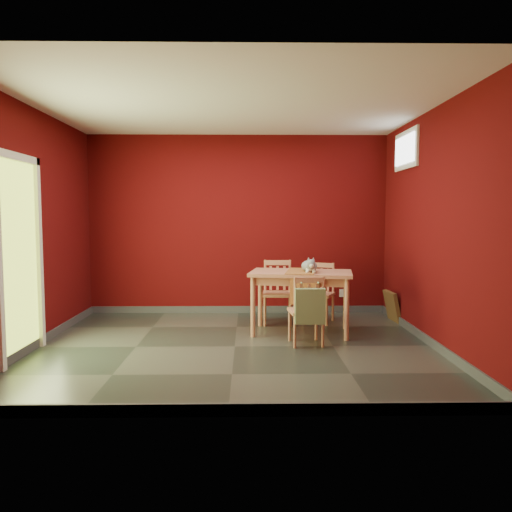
{
  "coord_description": "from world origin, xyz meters",
  "views": [
    {
      "loc": [
        0.15,
        -5.59,
        1.49
      ],
      "look_at": [
        0.25,
        0.45,
        1.0
      ],
      "focal_mm": 35.0,
      "sensor_mm": 36.0,
      "label": 1
    }
  ],
  "objects_px": {
    "chair_far_right": "(319,292)",
    "tote_bag": "(310,306)",
    "chair_near": "(307,310)",
    "dining_table": "(301,279)",
    "chair_far_left": "(278,291)",
    "cat": "(309,264)",
    "picture_frame": "(392,306)"
  },
  "relations": [
    {
      "from": "chair_near",
      "to": "picture_frame",
      "type": "distance_m",
      "value": 1.88
    },
    {
      "from": "cat",
      "to": "chair_far_right",
      "type": "bearing_deg",
      "value": 70.68
    },
    {
      "from": "tote_bag",
      "to": "picture_frame",
      "type": "relative_size",
      "value": 1.07
    },
    {
      "from": "tote_bag",
      "to": "picture_frame",
      "type": "distance_m",
      "value": 2.02
    },
    {
      "from": "dining_table",
      "to": "chair_far_right",
      "type": "height_order",
      "value": "chair_far_right"
    },
    {
      "from": "chair_far_right",
      "to": "cat",
      "type": "bearing_deg",
      "value": -108.07
    },
    {
      "from": "chair_far_right",
      "to": "chair_near",
      "type": "relative_size",
      "value": 1.02
    },
    {
      "from": "tote_bag",
      "to": "chair_far_right",
      "type": "bearing_deg",
      "value": 77.9
    },
    {
      "from": "cat",
      "to": "picture_frame",
      "type": "distance_m",
      "value": 1.62
    },
    {
      "from": "dining_table",
      "to": "chair_far_right",
      "type": "relative_size",
      "value": 1.65
    },
    {
      "from": "chair_near",
      "to": "tote_bag",
      "type": "xyz_separation_m",
      "value": [
        0.01,
        -0.2,
        0.08
      ]
    },
    {
      "from": "chair_far_left",
      "to": "tote_bag",
      "type": "bearing_deg",
      "value": -78.61
    },
    {
      "from": "chair_far_left",
      "to": "dining_table",
      "type": "bearing_deg",
      "value": -65.95
    },
    {
      "from": "cat",
      "to": "picture_frame",
      "type": "height_order",
      "value": "cat"
    },
    {
      "from": "dining_table",
      "to": "picture_frame",
      "type": "relative_size",
      "value": 3.15
    },
    {
      "from": "chair_far_right",
      "to": "picture_frame",
      "type": "bearing_deg",
      "value": 1.49
    },
    {
      "from": "tote_bag",
      "to": "picture_frame",
      "type": "xyz_separation_m",
      "value": [
        1.35,
        1.48,
        -0.28
      ]
    },
    {
      "from": "chair_far_left",
      "to": "picture_frame",
      "type": "bearing_deg",
      "value": 3.5
    },
    {
      "from": "chair_far_left",
      "to": "chair_far_right",
      "type": "bearing_deg",
      "value": 7.03
    },
    {
      "from": "dining_table",
      "to": "chair_far_left",
      "type": "bearing_deg",
      "value": 114.05
    },
    {
      "from": "chair_near",
      "to": "picture_frame",
      "type": "relative_size",
      "value": 1.86
    },
    {
      "from": "tote_bag",
      "to": "cat",
      "type": "height_order",
      "value": "cat"
    },
    {
      "from": "cat",
      "to": "tote_bag",
      "type": "bearing_deg",
      "value": -97.38
    },
    {
      "from": "chair_far_right",
      "to": "chair_far_left",
      "type": "bearing_deg",
      "value": -172.97
    },
    {
      "from": "chair_near",
      "to": "tote_bag",
      "type": "height_order",
      "value": "chair_near"
    },
    {
      "from": "chair_near",
      "to": "cat",
      "type": "distance_m",
      "value": 0.73
    },
    {
      "from": "chair_far_right",
      "to": "tote_bag",
      "type": "height_order",
      "value": "chair_far_right"
    },
    {
      "from": "chair_far_left",
      "to": "cat",
      "type": "relative_size",
      "value": 2.15
    },
    {
      "from": "cat",
      "to": "picture_frame",
      "type": "bearing_deg",
      "value": 28.87
    },
    {
      "from": "dining_table",
      "to": "cat",
      "type": "relative_size",
      "value": 3.38
    },
    {
      "from": "chair_far_left",
      "to": "cat",
      "type": "xyz_separation_m",
      "value": [
        0.36,
        -0.64,
        0.44
      ]
    },
    {
      "from": "dining_table",
      "to": "tote_bag",
      "type": "bearing_deg",
      "value": -88.83
    }
  ]
}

